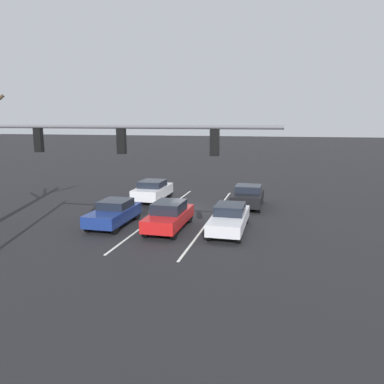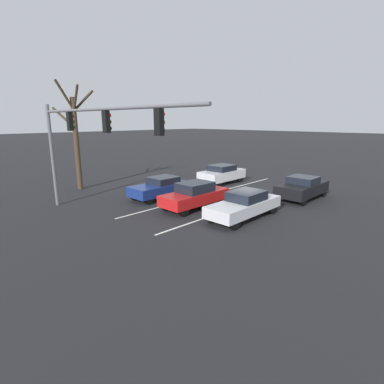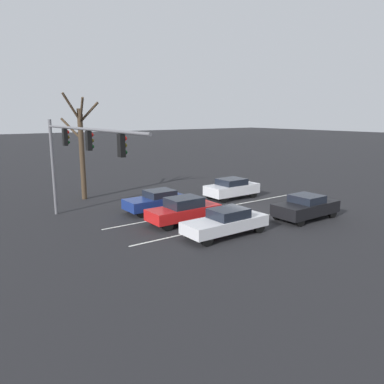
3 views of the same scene
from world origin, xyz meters
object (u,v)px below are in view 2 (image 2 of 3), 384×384
object	(u,v)px
car_navy_rightlane_front	(161,187)
car_black_leftlane_second	(302,187)
car_silver_leftlane_front	(244,204)
traffic_signal_gantry	(85,132)
bare_tree_near	(76,135)
car_white_rightlane_second	(222,174)
car_red_midlane_front	(195,195)

from	to	relation	value
car_navy_rightlane_front	car_black_leftlane_second	world-z (taller)	car_black_leftlane_second
car_silver_leftlane_front	car_black_leftlane_second	bearing A→B (deg)	-94.01
traffic_signal_gantry	bare_tree_near	distance (m)	8.12
car_white_rightlane_second	bare_tree_near	xyz separation A→B (m)	(6.42, 9.22, 3.24)
car_red_midlane_front	car_white_rightlane_second	world-z (taller)	car_red_midlane_front
car_red_midlane_front	bare_tree_near	world-z (taller)	bare_tree_near
car_navy_rightlane_front	car_white_rightlane_second	bearing A→B (deg)	-89.43
car_navy_rightlane_front	bare_tree_near	size ratio (longest dim) A/B	0.53
car_red_midlane_front	bare_tree_near	bearing A→B (deg)	14.04
traffic_signal_gantry	car_white_rightlane_second	bearing A→B (deg)	-84.89
car_silver_leftlane_front	car_black_leftlane_second	distance (m)	6.11
car_silver_leftlane_front	car_red_midlane_front	xyz separation A→B (m)	(3.21, 0.47, 0.05)
car_silver_leftlane_front	car_black_leftlane_second	xyz separation A→B (m)	(-0.43, -6.09, 0.02)
car_navy_rightlane_front	traffic_signal_gantry	world-z (taller)	traffic_signal_gantry
car_navy_rightlane_front	bare_tree_near	distance (m)	7.72
car_silver_leftlane_front	car_navy_rightlane_front	bearing A→B (deg)	3.29
car_black_leftlane_second	bare_tree_near	distance (m)	16.48
car_navy_rightlane_front	car_white_rightlane_second	xyz separation A→B (m)	(0.07, -6.68, 0.07)
car_black_leftlane_second	traffic_signal_gantry	xyz separation A→B (m)	(5.89, 12.03, 3.81)
car_silver_leftlane_front	traffic_signal_gantry	xyz separation A→B (m)	(5.46, 5.94, 3.83)
car_white_rightlane_second	bare_tree_near	world-z (taller)	bare_tree_near
car_red_midlane_front	car_black_leftlane_second	size ratio (longest dim) A/B	1.03
car_silver_leftlane_front	bare_tree_near	size ratio (longest dim) A/B	0.61
car_silver_leftlane_front	traffic_signal_gantry	world-z (taller)	traffic_signal_gantry
car_black_leftlane_second	car_silver_leftlane_front	bearing A→B (deg)	85.99
car_silver_leftlane_front	car_white_rightlane_second	bearing A→B (deg)	-43.90
car_white_rightlane_second	car_silver_leftlane_front	bearing A→B (deg)	136.10
car_red_midlane_front	car_silver_leftlane_front	bearing A→B (deg)	-171.63
car_navy_rightlane_front	car_red_midlane_front	distance (m)	3.28
car_black_leftlane_second	traffic_signal_gantry	size ratio (longest dim) A/B	0.34
car_red_midlane_front	traffic_signal_gantry	bearing A→B (deg)	67.66
car_black_leftlane_second	bare_tree_near	world-z (taller)	bare_tree_near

